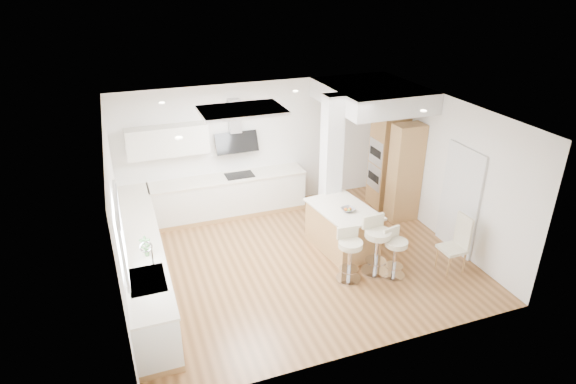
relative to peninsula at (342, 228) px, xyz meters
name	(u,v)px	position (x,y,z in m)	size (l,w,h in m)	color
ground	(298,260)	(-0.95, -0.13, -0.44)	(6.00, 6.00, 0.00)	#936236
ceiling	(298,260)	(-0.95, -0.13, -0.44)	(6.00, 5.00, 0.02)	silver
wall_back	(257,146)	(-0.95, 2.37, 0.96)	(6.00, 0.04, 2.80)	white
wall_left	(117,221)	(-3.95, -0.13, 0.96)	(0.04, 5.00, 2.80)	white
wall_right	(444,169)	(2.05, -0.13, 0.96)	(0.04, 5.00, 2.80)	white
skylight	(242,110)	(-1.74, 0.47, 2.33)	(4.10, 2.10, 0.06)	silver
window_left	(120,231)	(-3.91, -1.03, 1.26)	(0.06, 1.28, 1.07)	white
doorway_right	(460,201)	(2.02, -0.73, 0.56)	(0.05, 1.00, 2.10)	#4B443B
counter_left	(144,261)	(-3.65, 0.10, 0.02)	(0.63, 4.50, 1.35)	tan
counter_back	(221,186)	(-1.87, 2.09, 0.26)	(3.62, 0.63, 2.50)	tan
pillar	(331,165)	(0.10, 0.82, 0.96)	(0.35, 0.35, 2.80)	silver
soffit	(372,95)	(1.15, 1.27, 2.16)	(1.78, 2.20, 0.40)	silver
oven_column	(394,166)	(1.73, 1.10, 0.61)	(0.63, 1.21, 2.10)	tan
peninsula	(342,228)	(0.00, 0.00, 0.00)	(1.12, 1.53, 0.93)	tan
bar_stool_a	(350,252)	(-0.34, -0.97, 0.11)	(0.47, 0.47, 0.97)	silver
bar_stool_b	(376,242)	(0.20, -0.92, 0.16)	(0.51, 0.51, 1.06)	silver
bar_stool_c	(395,251)	(0.45, -1.14, 0.07)	(0.48, 0.48, 0.90)	silver
dining_chair	(458,241)	(1.58, -1.34, 0.13)	(0.42, 0.42, 1.06)	beige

